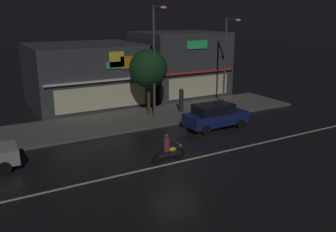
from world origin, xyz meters
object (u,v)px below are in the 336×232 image
pedestrian_on_sidewalk (181,100)px  motorcycle_lead (168,150)px  streetlamp_mid (155,55)px  streetlamp_east (227,54)px  parked_car_trailing (215,116)px  traffic_cone (195,122)px

pedestrian_on_sidewalk → motorcycle_lead: (-5.58, -7.79, -0.40)m
streetlamp_mid → streetlamp_east: (7.03, 0.96, -0.44)m
parked_car_trailing → traffic_cone: size_ratio=7.82×
streetlamp_mid → motorcycle_lead: (-2.97, -7.04, -4.08)m
streetlamp_mid → traffic_cone: bearing=-56.8°
streetlamp_east → parked_car_trailing: size_ratio=1.63×
parked_car_trailing → traffic_cone: parked_car_trailing is taller
streetlamp_east → parked_car_trailing: 7.21m
motorcycle_lead → traffic_cone: bearing=43.9°
streetlamp_mid → parked_car_trailing: streetlamp_mid is taller
motorcycle_lead → traffic_cone: motorcycle_lead is taller
streetlamp_mid → pedestrian_on_sidewalk: (2.61, 0.75, -3.68)m
traffic_cone → parked_car_trailing: bearing=-48.3°
pedestrian_on_sidewalk → traffic_cone: size_ratio=3.48×
pedestrian_on_sidewalk → parked_car_trailing: size_ratio=0.45×
pedestrian_on_sidewalk → parked_car_trailing: pedestrian_on_sidewalk is taller
streetlamp_mid → traffic_cone: size_ratio=14.27×
motorcycle_lead → streetlamp_mid: bearing=67.3°
streetlamp_mid → pedestrian_on_sidewalk: streetlamp_mid is taller
motorcycle_lead → parked_car_trailing: bearing=32.0°
streetlamp_east → pedestrian_on_sidewalk: (-4.42, -0.20, -3.24)m
streetlamp_mid → pedestrian_on_sidewalk: bearing=16.1°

